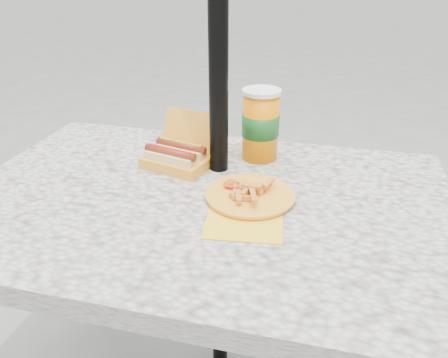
% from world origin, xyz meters
% --- Properties ---
extents(picnic_table, '(1.20, 0.80, 0.75)m').
position_xyz_m(picnic_table, '(0.00, 0.00, 0.64)').
color(picnic_table, beige).
rests_on(picnic_table, ground).
extents(umbrella_pole, '(0.05, 0.05, 2.20)m').
position_xyz_m(umbrella_pole, '(0.00, 0.16, 1.10)').
color(umbrella_pole, black).
rests_on(umbrella_pole, ground).
extents(hotdog_box, '(0.21, 0.20, 0.14)m').
position_xyz_m(hotdog_box, '(-0.11, 0.14, 0.78)').
color(hotdog_box, orange).
rests_on(hotdog_box, picnic_table).
extents(fries_plate, '(0.22, 0.30, 0.04)m').
position_xyz_m(fries_plate, '(0.11, 0.01, 0.76)').
color(fries_plate, yellow).
rests_on(fries_plate, picnic_table).
extents(soda_cup, '(0.11, 0.11, 0.20)m').
position_xyz_m(soda_cup, '(0.09, 0.26, 0.85)').
color(soda_cup, orange).
rests_on(soda_cup, picnic_table).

